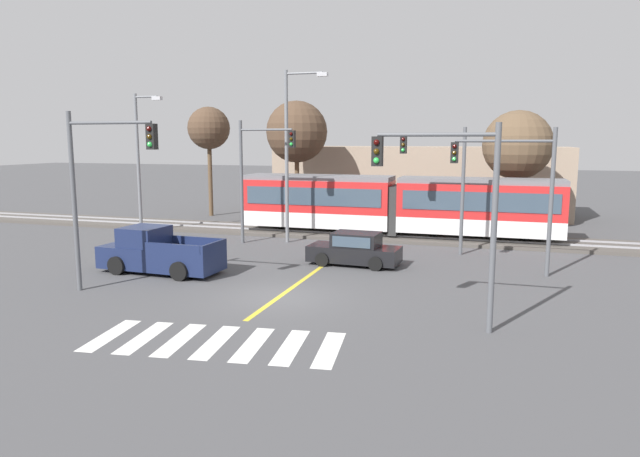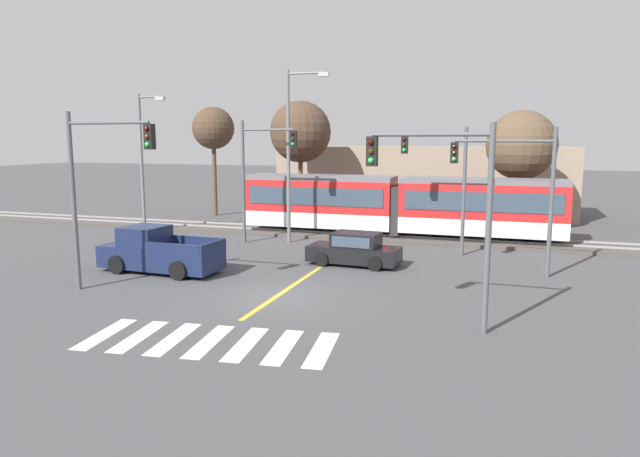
{
  "view_description": "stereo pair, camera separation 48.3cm",
  "coord_description": "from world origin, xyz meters",
  "px_view_note": "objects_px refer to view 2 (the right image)",
  "views": [
    {
      "loc": [
        7.5,
        -18.97,
        5.73
      ],
      "look_at": [
        -0.39,
        6.34,
        1.6
      ],
      "focal_mm": 32.0,
      "sensor_mm": 36.0,
      "label": 1
    },
    {
      "loc": [
        7.96,
        -18.82,
        5.73
      ],
      "look_at": [
        -0.39,
        6.34,
        1.6
      ],
      "focal_mm": 32.0,
      "sensor_mm": 36.0,
      "label": 2
    }
  ],
  "objects_px": {
    "bare_tree_far_west": "(213,129)",
    "bare_tree_west": "(300,132)",
    "street_lamp_west": "(144,156)",
    "street_lamp_centre": "(292,147)",
    "traffic_light_far_left": "(259,165)",
    "traffic_light_near_right": "(447,194)",
    "traffic_light_far_right": "(443,171)",
    "light_rail_tram": "(398,203)",
    "sedan_crossing": "(354,250)",
    "traffic_light_near_left": "(97,175)",
    "bare_tree_east": "(522,145)",
    "pickup_truck": "(158,253)",
    "traffic_light_mid_right": "(516,179)"
  },
  "relations": [
    {
      "from": "bare_tree_far_west",
      "to": "bare_tree_west",
      "type": "distance_m",
      "value": 7.17
    },
    {
      "from": "street_lamp_west",
      "to": "street_lamp_centre",
      "type": "xyz_separation_m",
      "value": [
        9.55,
        0.12,
        0.61
      ]
    },
    {
      "from": "traffic_light_far_left",
      "to": "bare_tree_west",
      "type": "height_order",
      "value": "bare_tree_west"
    },
    {
      "from": "traffic_light_near_right",
      "to": "traffic_light_far_left",
      "type": "relative_size",
      "value": 0.92
    },
    {
      "from": "traffic_light_far_right",
      "to": "bare_tree_west",
      "type": "xyz_separation_m",
      "value": [
        -10.98,
        9.23,
        2.09
      ]
    },
    {
      "from": "light_rail_tram",
      "to": "street_lamp_west",
      "type": "height_order",
      "value": "street_lamp_west"
    },
    {
      "from": "light_rail_tram",
      "to": "street_lamp_centre",
      "type": "relative_size",
      "value": 1.95
    },
    {
      "from": "sedan_crossing",
      "to": "traffic_light_near_left",
      "type": "relative_size",
      "value": 0.63
    },
    {
      "from": "traffic_light_far_left",
      "to": "traffic_light_far_right",
      "type": "distance_m",
      "value": 9.9
    },
    {
      "from": "traffic_light_far_left",
      "to": "bare_tree_east",
      "type": "relative_size",
      "value": 0.9
    },
    {
      "from": "pickup_truck",
      "to": "traffic_light_far_left",
      "type": "xyz_separation_m",
      "value": [
        1.41,
        7.7,
        3.54
      ]
    },
    {
      "from": "street_lamp_west",
      "to": "traffic_light_near_right",
      "type": "bearing_deg",
      "value": -32.8
    },
    {
      "from": "traffic_light_near_right",
      "to": "bare_tree_far_west",
      "type": "bearing_deg",
      "value": 132.19
    },
    {
      "from": "pickup_truck",
      "to": "traffic_light_far_right",
      "type": "relative_size",
      "value": 0.86
    },
    {
      "from": "bare_tree_far_west",
      "to": "traffic_light_far_right",
      "type": "bearing_deg",
      "value": -28.2
    },
    {
      "from": "traffic_light_near_left",
      "to": "bare_tree_east",
      "type": "relative_size",
      "value": 0.9
    },
    {
      "from": "street_lamp_centre",
      "to": "traffic_light_far_left",
      "type": "bearing_deg",
      "value": -149.69
    },
    {
      "from": "street_lamp_centre",
      "to": "traffic_light_near_right",
      "type": "bearing_deg",
      "value": -52.2
    },
    {
      "from": "sedan_crossing",
      "to": "bare_tree_west",
      "type": "xyz_separation_m",
      "value": [
        -7.48,
        13.11,
        5.57
      ]
    },
    {
      "from": "sedan_crossing",
      "to": "pickup_truck",
      "type": "xyz_separation_m",
      "value": [
        -7.8,
        -4.01,
        0.14
      ]
    },
    {
      "from": "bare_tree_far_west",
      "to": "street_lamp_west",
      "type": "bearing_deg",
      "value": -88.46
    },
    {
      "from": "traffic_light_near_right",
      "to": "bare_tree_far_west",
      "type": "distance_m",
      "value": 29.17
    },
    {
      "from": "bare_tree_east",
      "to": "traffic_light_near_left",
      "type": "bearing_deg",
      "value": -127.49
    },
    {
      "from": "traffic_light_near_left",
      "to": "bare_tree_far_west",
      "type": "height_order",
      "value": "bare_tree_far_west"
    },
    {
      "from": "pickup_truck",
      "to": "traffic_light_mid_right",
      "type": "height_order",
      "value": "traffic_light_mid_right"
    },
    {
      "from": "pickup_truck",
      "to": "traffic_light_mid_right",
      "type": "xyz_separation_m",
      "value": [
        14.73,
        4.24,
        3.26
      ]
    },
    {
      "from": "street_lamp_west",
      "to": "street_lamp_centre",
      "type": "distance_m",
      "value": 9.57
    },
    {
      "from": "traffic_light_near_right",
      "to": "light_rail_tram",
      "type": "bearing_deg",
      "value": 105.45
    },
    {
      "from": "bare_tree_east",
      "to": "light_rail_tram",
      "type": "bearing_deg",
      "value": -147.79
    },
    {
      "from": "pickup_truck",
      "to": "street_lamp_west",
      "type": "relative_size",
      "value": 0.65
    },
    {
      "from": "bare_tree_far_west",
      "to": "bare_tree_east",
      "type": "relative_size",
      "value": 1.09
    },
    {
      "from": "traffic_light_near_left",
      "to": "traffic_light_near_right",
      "type": "bearing_deg",
      "value": -1.74
    },
    {
      "from": "bare_tree_east",
      "to": "traffic_light_near_right",
      "type": "bearing_deg",
      "value": -96.67
    },
    {
      "from": "traffic_light_far_left",
      "to": "light_rail_tram",
      "type": "bearing_deg",
      "value": 31.37
    },
    {
      "from": "traffic_light_far_right",
      "to": "street_lamp_west",
      "type": "bearing_deg",
      "value": 178.07
    },
    {
      "from": "traffic_light_near_right",
      "to": "traffic_light_far_left",
      "type": "distance_m",
      "value": 16.21
    },
    {
      "from": "sedan_crossing",
      "to": "street_lamp_centre",
      "type": "distance_m",
      "value": 8.13
    },
    {
      "from": "traffic_light_near_right",
      "to": "street_lamp_west",
      "type": "bearing_deg",
      "value": 147.2
    },
    {
      "from": "pickup_truck",
      "to": "traffic_light_far_left",
      "type": "relative_size",
      "value": 0.81
    },
    {
      "from": "street_lamp_centre",
      "to": "bare_tree_east",
      "type": "xyz_separation_m",
      "value": [
        12.08,
        7.54,
        0.04
      ]
    },
    {
      "from": "street_lamp_centre",
      "to": "traffic_light_near_left",
      "type": "bearing_deg",
      "value": -103.98
    },
    {
      "from": "traffic_light_near_left",
      "to": "street_lamp_centre",
      "type": "relative_size",
      "value": 0.72
    },
    {
      "from": "street_lamp_west",
      "to": "sedan_crossing",
      "type": "bearing_deg",
      "value": -17.33
    },
    {
      "from": "traffic_light_far_right",
      "to": "street_lamp_west",
      "type": "height_order",
      "value": "street_lamp_west"
    },
    {
      "from": "traffic_light_far_right",
      "to": "pickup_truck",
      "type": "bearing_deg",
      "value": -145.08
    },
    {
      "from": "light_rail_tram",
      "to": "bare_tree_east",
      "type": "bearing_deg",
      "value": 32.21
    },
    {
      "from": "sedan_crossing",
      "to": "traffic_light_far_right",
      "type": "relative_size",
      "value": 0.68
    },
    {
      "from": "street_lamp_west",
      "to": "street_lamp_centre",
      "type": "relative_size",
      "value": 0.89
    },
    {
      "from": "bare_tree_west",
      "to": "bare_tree_east",
      "type": "distance_m",
      "value": 14.79
    },
    {
      "from": "light_rail_tram",
      "to": "bare_tree_west",
      "type": "relative_size",
      "value": 2.19
    }
  ]
}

